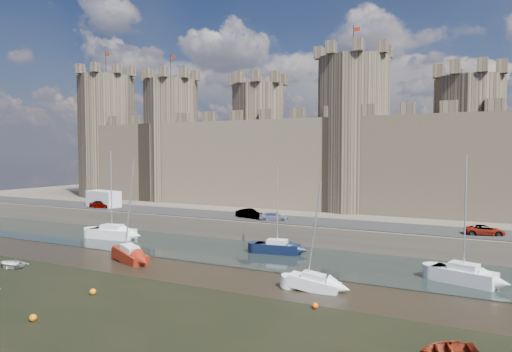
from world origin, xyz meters
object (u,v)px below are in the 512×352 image
Objects in this scene: car_3 at (485,230)px; sailboat_5 at (314,282)px; van at (104,199)px; car_1 at (249,214)px; sailboat_0 at (112,232)px; sailboat_1 at (277,247)px; sailboat_4 at (130,255)px; car_2 at (274,217)px; sailboat_2 at (464,274)px; car_0 at (101,204)px.

sailboat_5 is at bearing 132.78° from car_3.
car_3 is 0.66× the size of van.
sailboat_0 is (-15.44, -9.32, -2.28)m from car_1.
van is 0.62× the size of sailboat_1.
sailboat_1 is 0.91× the size of sailboat_4.
car_1 reaches higher than car_2.
sailboat_2 is at bearing 30.57° from sailboat_5.
sailboat_0 reaches higher than car_1.
car_1 is 28.19m from car_3.
car_1 is at bearing -95.61° from car_0.
car_1 is 1.02× the size of car_2.
sailboat_4 is (-32.75, -18.13, -2.28)m from car_3.
van is (-54.91, 0.26, 0.77)m from car_3.
car_1 is at bearing 76.96° from car_3.
sailboat_5 is at bearing -120.37° from car_0.
sailboat_4 is at bearing -147.74° from sailboat_1.
car_3 is 0.36× the size of sailboat_2.
car_3 is 0.37× the size of sailboat_4.
sailboat_5 is at bearing -125.58° from car_1.
sailboat_4 is 20.22m from sailboat_5.
car_2 is at bearing -96.83° from car_0.
sailboat_2 is (52.64, -10.35, -2.28)m from car_0.
sailboat_5 is (-10.97, -7.46, -0.20)m from sailboat_2.
sailboat_2 reaches higher than sailboat_1.
sailboat_0 is (11.28, -9.79, -2.96)m from van.
sailboat_1 is at bearing 97.33° from car_3.
sailboat_0 is at bearing 159.87° from sailboat_5.
van reaches higher than car_3.
sailboat_5 is (11.80, -18.02, -2.39)m from car_2.
car_2 is 8.32m from sailboat_1.
sailboat_0 is at bearing 175.98° from sailboat_1.
sailboat_0 reaches higher than van.
sailboat_4 is at bearing -149.87° from sailboat_2.
sailboat_4 is (22.17, -18.39, -3.05)m from van.
sailboat_4 reaches higher than car_0.
car_0 is 26.02m from car_1.
van is at bearing -174.46° from sailboat_2.
car_0 is 54.20m from car_3.
car_2 is 19.46m from sailboat_4.
sailboat_2 is (19.13, -3.44, 0.08)m from sailboat_1.
van is 54.67m from sailboat_2.
sailboat_5 is (41.67, -17.81, -2.48)m from car_0.
sailboat_0 is 1.16× the size of sailboat_1.
van is 35.30m from sailboat_1.
car_1 is at bearing 175.15° from sailboat_2.
sailboat_4 is 1.20× the size of sailboat_5.
sailboat_2 is at bearing -18.37° from sailboat_1.
car_3 is at bearing 52.61° from sailboat_5.
sailboat_2 is (-1.56, -11.29, -2.19)m from car_3.
sailboat_1 reaches higher than van.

